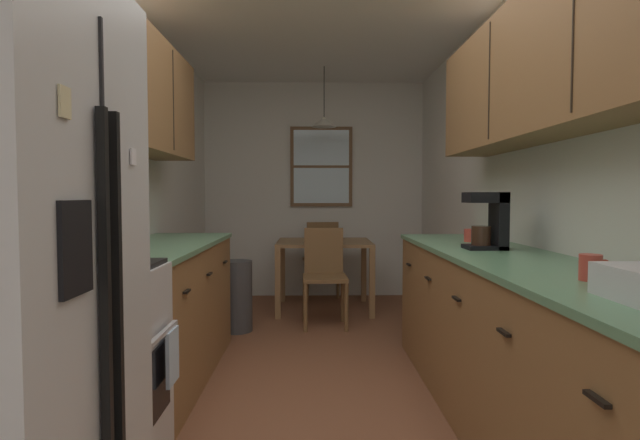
{
  "coord_description": "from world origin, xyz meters",
  "views": [
    {
      "loc": [
        -0.03,
        -2.53,
        1.21
      ],
      "look_at": [
        0.04,
        1.38,
        1.02
      ],
      "focal_mm": 28.72,
      "sensor_mm": 36.0,
      "label": 1
    }
  ],
  "objects_px": {
    "stove_range": "(75,376)",
    "dining_chair_near": "(324,271)",
    "coffee_maker": "(490,219)",
    "mug_spare": "(591,267)",
    "mug_by_coffeemaker": "(471,235)",
    "microwave_over_range": "(39,84)",
    "table_serving_bowl": "(334,238)",
    "storage_canister": "(123,235)",
    "dining_table": "(324,251)",
    "dining_chair_far": "(321,255)",
    "trash_bin": "(236,296)"
  },
  "relations": [
    {
      "from": "storage_canister",
      "to": "mug_spare",
      "type": "bearing_deg",
      "value": -22.33
    },
    {
      "from": "microwave_over_range",
      "to": "dining_chair_near",
      "type": "bearing_deg",
      "value": 65.73
    },
    {
      "from": "stove_range",
      "to": "coffee_maker",
      "type": "bearing_deg",
      "value": 22.8
    },
    {
      "from": "dining_chair_far",
      "to": "mug_by_coffeemaker",
      "type": "xyz_separation_m",
      "value": [
        0.95,
        -2.63,
        0.44
      ]
    },
    {
      "from": "mug_by_coffeemaker",
      "to": "table_serving_bowl",
      "type": "bearing_deg",
      "value": 112.04
    },
    {
      "from": "stove_range",
      "to": "table_serving_bowl",
      "type": "distance_m",
      "value": 3.56
    },
    {
      "from": "microwave_over_range",
      "to": "coffee_maker",
      "type": "height_order",
      "value": "microwave_over_range"
    },
    {
      "from": "coffee_maker",
      "to": "mug_spare",
      "type": "distance_m",
      "value": 1.09
    },
    {
      "from": "table_serving_bowl",
      "to": "storage_canister",
      "type": "bearing_deg",
      "value": -113.65
    },
    {
      "from": "dining_chair_near",
      "to": "table_serving_bowl",
      "type": "height_order",
      "value": "dining_chair_near"
    },
    {
      "from": "dining_table",
      "to": "storage_canister",
      "type": "distance_m",
      "value": 2.97
    },
    {
      "from": "microwave_over_range",
      "to": "dining_chair_far",
      "type": "bearing_deg",
      "value": 73.13
    },
    {
      "from": "dining_chair_far",
      "to": "mug_spare",
      "type": "bearing_deg",
      "value": -77.83
    },
    {
      "from": "stove_range",
      "to": "mug_by_coffeemaker",
      "type": "bearing_deg",
      "value": 32.8
    },
    {
      "from": "trash_bin",
      "to": "coffee_maker",
      "type": "bearing_deg",
      "value": -43.49
    },
    {
      "from": "microwave_over_range",
      "to": "dining_chair_near",
      "type": "relative_size",
      "value": 0.62
    },
    {
      "from": "stove_range",
      "to": "mug_by_coffeemaker",
      "type": "distance_m",
      "value": 2.46
    },
    {
      "from": "microwave_over_range",
      "to": "storage_canister",
      "type": "bearing_deg",
      "value": 79.3
    },
    {
      "from": "dining_chair_near",
      "to": "mug_spare",
      "type": "height_order",
      "value": "mug_spare"
    },
    {
      "from": "dining_chair_near",
      "to": "mug_by_coffeemaker",
      "type": "distance_m",
      "value": 1.71
    },
    {
      "from": "microwave_over_range",
      "to": "dining_chair_far",
      "type": "distance_m",
      "value": 4.27
    },
    {
      "from": "stove_range",
      "to": "dining_chair_far",
      "type": "height_order",
      "value": "stove_range"
    },
    {
      "from": "mug_by_coffeemaker",
      "to": "microwave_over_range",
      "type": "bearing_deg",
      "value": -148.61
    },
    {
      "from": "stove_range",
      "to": "storage_canister",
      "type": "relative_size",
      "value": 5.29
    },
    {
      "from": "trash_bin",
      "to": "mug_spare",
      "type": "distance_m",
      "value": 3.24
    },
    {
      "from": "microwave_over_range",
      "to": "mug_spare",
      "type": "xyz_separation_m",
      "value": [
        2.1,
        -0.25,
        -0.7
      ]
    },
    {
      "from": "storage_canister",
      "to": "dining_table",
      "type": "bearing_deg",
      "value": 67.96
    },
    {
      "from": "microwave_over_range",
      "to": "table_serving_bowl",
      "type": "distance_m",
      "value": 3.7
    },
    {
      "from": "dining_chair_near",
      "to": "coffee_maker",
      "type": "bearing_deg",
      "value": -63.57
    },
    {
      "from": "dining_table",
      "to": "stove_range",
      "type": "bearing_deg",
      "value": -108.42
    },
    {
      "from": "storage_canister",
      "to": "mug_by_coffeemaker",
      "type": "distance_m",
      "value": 2.17
    },
    {
      "from": "stove_range",
      "to": "dining_chair_near",
      "type": "bearing_deg",
      "value": 67.8
    },
    {
      "from": "dining_chair_near",
      "to": "dining_chair_far",
      "type": "bearing_deg",
      "value": 90.26
    },
    {
      "from": "stove_range",
      "to": "microwave_over_range",
      "type": "relative_size",
      "value": 1.96
    },
    {
      "from": "stove_range",
      "to": "table_serving_bowl",
      "type": "height_order",
      "value": "stove_range"
    },
    {
      "from": "mug_by_coffeemaker",
      "to": "table_serving_bowl",
      "type": "xyz_separation_m",
      "value": [
        -0.82,
        2.03,
        -0.18
      ]
    },
    {
      "from": "dining_table",
      "to": "mug_spare",
      "type": "distance_m",
      "value": 3.67
    },
    {
      "from": "microwave_over_range",
      "to": "mug_spare",
      "type": "distance_m",
      "value": 2.22
    },
    {
      "from": "dining_chair_near",
      "to": "mug_by_coffeemaker",
      "type": "xyz_separation_m",
      "value": [
        0.94,
        -1.35,
        0.44
      ]
    },
    {
      "from": "microwave_over_range",
      "to": "dining_chair_far",
      "type": "height_order",
      "value": "microwave_over_range"
    },
    {
      "from": "storage_canister",
      "to": "table_serving_bowl",
      "type": "height_order",
      "value": "storage_canister"
    },
    {
      "from": "storage_canister",
      "to": "mug_by_coffeemaker",
      "type": "height_order",
      "value": "storage_canister"
    },
    {
      "from": "trash_bin",
      "to": "storage_canister",
      "type": "relative_size",
      "value": 3.03
    },
    {
      "from": "microwave_over_range",
      "to": "mug_by_coffeemaker",
      "type": "height_order",
      "value": "microwave_over_range"
    },
    {
      "from": "mug_by_coffeemaker",
      "to": "mug_spare",
      "type": "xyz_separation_m",
      "value": [
        -0.05,
        -1.55,
        0.0
      ]
    },
    {
      "from": "coffee_maker",
      "to": "mug_by_coffeemaker",
      "type": "relative_size",
      "value": 2.69
    },
    {
      "from": "microwave_over_range",
      "to": "coffee_maker",
      "type": "bearing_deg",
      "value": 21.68
    },
    {
      "from": "stove_range",
      "to": "dining_table",
      "type": "relative_size",
      "value": 1.12
    },
    {
      "from": "microwave_over_range",
      "to": "table_serving_bowl",
      "type": "relative_size",
      "value": 3.2
    },
    {
      "from": "dining_table",
      "to": "storage_canister",
      "type": "bearing_deg",
      "value": -112.04
    }
  ]
}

